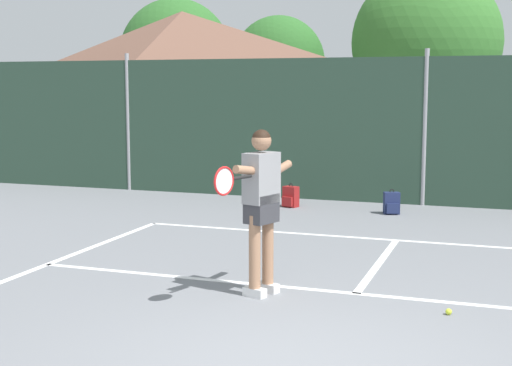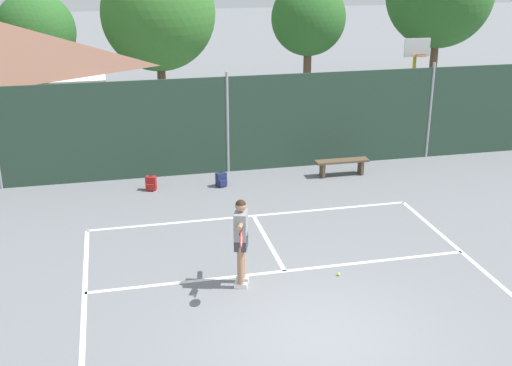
# 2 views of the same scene
# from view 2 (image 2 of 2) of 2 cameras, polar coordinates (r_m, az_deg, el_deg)

# --- Properties ---
(ground_plane) EXTENTS (120.00, 120.00, 0.00)m
(ground_plane) POSITION_cam_2_polar(r_m,az_deg,el_deg) (11.77, 5.79, -13.27)
(ground_plane) COLOR slate
(court_markings) EXTENTS (8.30, 11.10, 0.01)m
(court_markings) POSITION_cam_2_polar(r_m,az_deg,el_deg) (12.28, 4.82, -11.65)
(court_markings) COLOR white
(court_markings) RESTS_ON ground
(chainlink_fence) EXTENTS (26.09, 0.09, 3.04)m
(chainlink_fence) POSITION_cam_2_polar(r_m,az_deg,el_deg) (19.21, -2.52, 5.11)
(chainlink_fence) COLOR #284233
(chainlink_fence) RESTS_ON ground
(basketball_hoop) EXTENTS (0.90, 0.67, 3.55)m
(basketball_hoop) POSITION_cam_2_polar(r_m,az_deg,el_deg) (22.69, 13.74, 9.16)
(basketball_hoop) COLOR yellow
(basketball_hoop) RESTS_ON ground
(treeline_backdrop) EXTENTS (26.19, 4.48, 6.85)m
(treeline_backdrop) POSITION_cam_2_polar(r_m,az_deg,el_deg) (28.57, -2.84, 14.89)
(treeline_backdrop) COLOR brown
(treeline_backdrop) RESTS_ON ground
(tennis_player) EXTENTS (0.42, 1.41, 1.85)m
(tennis_player) POSITION_cam_2_polar(r_m,az_deg,el_deg) (12.76, -1.32, -4.62)
(tennis_player) COLOR silver
(tennis_player) RESTS_ON ground
(tennis_ball) EXTENTS (0.07, 0.07, 0.07)m
(tennis_ball) POSITION_cam_2_polar(r_m,az_deg,el_deg) (13.71, 7.29, -7.96)
(tennis_ball) COLOR #CCE033
(tennis_ball) RESTS_ON ground
(backpack_red) EXTENTS (0.32, 0.31, 0.46)m
(backpack_red) POSITION_cam_2_polar(r_m,az_deg,el_deg) (18.31, -9.22, -0.05)
(backpack_red) COLOR maroon
(backpack_red) RESTS_ON ground
(backpack_navy) EXTENTS (0.33, 0.31, 0.46)m
(backpack_navy) POSITION_cam_2_polar(r_m,az_deg,el_deg) (18.38, -3.06, 0.28)
(backpack_navy) COLOR navy
(backpack_navy) RESTS_ON ground
(courtside_bench) EXTENTS (1.60, 0.36, 0.48)m
(courtside_bench) POSITION_cam_2_polar(r_m,az_deg,el_deg) (19.34, 7.56, 1.69)
(courtside_bench) COLOR brown
(courtside_bench) RESTS_ON ground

